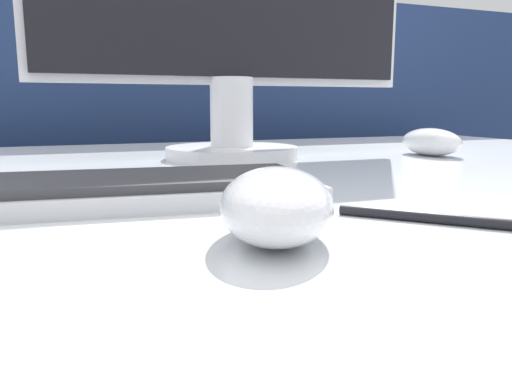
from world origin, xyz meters
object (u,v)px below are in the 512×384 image
(monitor, at_px, (230,0))
(keyboard, at_px, (98,191))
(computer_mouse_near, at_px, (276,205))
(computer_mouse_far, at_px, (431,142))

(monitor, bearing_deg, keyboard, -126.51)
(computer_mouse_near, distance_m, keyboard, 0.20)
(keyboard, bearing_deg, computer_mouse_far, 28.43)
(computer_mouse_near, bearing_deg, monitor, 97.84)
(computer_mouse_near, height_order, keyboard, computer_mouse_near)
(keyboard, xyz_separation_m, computer_mouse_far, (0.56, 0.23, 0.01))
(monitor, xyz_separation_m, computer_mouse_far, (0.34, -0.08, -0.22))
(computer_mouse_near, bearing_deg, keyboard, 143.22)
(monitor, relative_size, computer_mouse_far, 4.84)
(keyboard, height_order, monitor, monitor)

